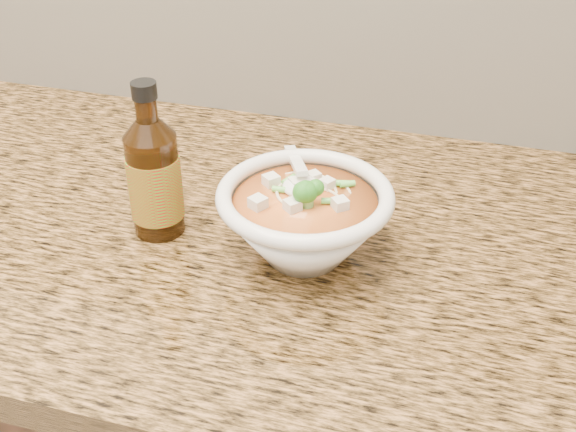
# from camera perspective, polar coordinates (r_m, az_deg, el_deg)

# --- Properties ---
(cabinet) EXTENTS (4.00, 0.65, 0.86)m
(cabinet) POSITION_cam_1_polar(r_m,az_deg,el_deg) (1.33, -15.14, -15.38)
(cabinet) COLOR #382011
(cabinet) RESTS_ON ground
(counter_slab) EXTENTS (4.00, 0.68, 0.04)m
(counter_slab) POSITION_cam_1_polar(r_m,az_deg,el_deg) (1.05, -18.68, 1.19)
(counter_slab) COLOR #A06B3A
(counter_slab) RESTS_ON cabinet
(soup_bowl) EXTENTS (0.20, 0.22, 0.11)m
(soup_bowl) POSITION_cam_1_polar(r_m,az_deg,el_deg) (0.83, 1.35, -0.47)
(soup_bowl) COLOR white
(soup_bowl) RESTS_ON counter_slab
(hot_sauce_bottle) EXTENTS (0.07, 0.07, 0.20)m
(hot_sauce_bottle) POSITION_cam_1_polar(r_m,az_deg,el_deg) (0.88, -10.52, 2.97)
(hot_sauce_bottle) COLOR #3E2108
(hot_sauce_bottle) RESTS_ON counter_slab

